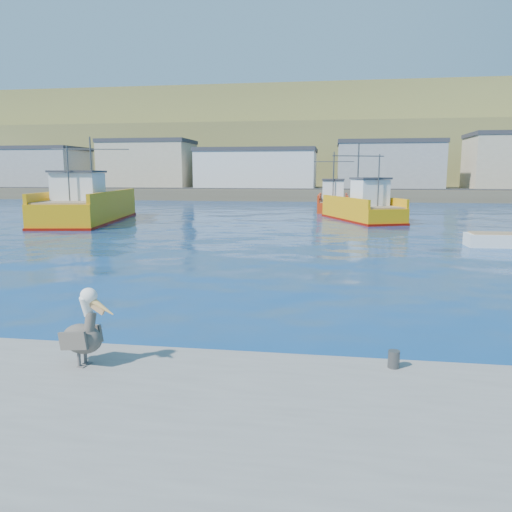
{
  "coord_description": "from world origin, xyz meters",
  "views": [
    {
      "loc": [
        1.91,
        -11.77,
        3.78
      ],
      "look_at": [
        -0.48,
        3.72,
        1.19
      ],
      "focal_mm": 35.0,
      "sensor_mm": 36.0,
      "label": 1
    }
  ],
  "objects_px": {
    "trawler_yellow_a": "(87,207)",
    "skiff_mid": "(508,241)",
    "trawler_yellow_b": "(363,209)",
    "pelican": "(84,332)",
    "boat_orange": "(333,201)"
  },
  "relations": [
    {
      "from": "skiff_mid",
      "to": "trawler_yellow_b",
      "type": "bearing_deg",
      "value": 115.66
    },
    {
      "from": "trawler_yellow_a",
      "to": "trawler_yellow_b",
      "type": "relative_size",
      "value": 1.4
    },
    {
      "from": "trawler_yellow_a",
      "to": "trawler_yellow_b",
      "type": "xyz_separation_m",
      "value": [
        21.73,
        4.32,
        -0.22
      ]
    },
    {
      "from": "boat_orange",
      "to": "pelican",
      "type": "distance_m",
      "value": 44.19
    },
    {
      "from": "trawler_yellow_a",
      "to": "skiff_mid",
      "type": "relative_size",
      "value": 3.41
    },
    {
      "from": "boat_orange",
      "to": "skiff_mid",
      "type": "distance_m",
      "value": 25.8
    },
    {
      "from": "pelican",
      "to": "skiff_mid",
      "type": "bearing_deg",
      "value": 56.31
    },
    {
      "from": "trawler_yellow_b",
      "to": "boat_orange",
      "type": "height_order",
      "value": "trawler_yellow_b"
    },
    {
      "from": "boat_orange",
      "to": "pelican",
      "type": "xyz_separation_m",
      "value": [
        -4.13,
        -44.0,
        0.08
      ]
    },
    {
      "from": "trawler_yellow_b",
      "to": "skiff_mid",
      "type": "relative_size",
      "value": 2.43
    },
    {
      "from": "boat_orange",
      "to": "trawler_yellow_b",
      "type": "bearing_deg",
      "value": -76.55
    },
    {
      "from": "trawler_yellow_b",
      "to": "pelican",
      "type": "height_order",
      "value": "trawler_yellow_b"
    },
    {
      "from": "trawler_yellow_b",
      "to": "skiff_mid",
      "type": "xyz_separation_m",
      "value": [
        6.68,
        -13.9,
        -0.66
      ]
    },
    {
      "from": "trawler_yellow_a",
      "to": "boat_orange",
      "type": "relative_size",
      "value": 1.82
    },
    {
      "from": "boat_orange",
      "to": "skiff_mid",
      "type": "xyz_separation_m",
      "value": [
        9.12,
        -24.12,
        -0.72
      ]
    }
  ]
}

